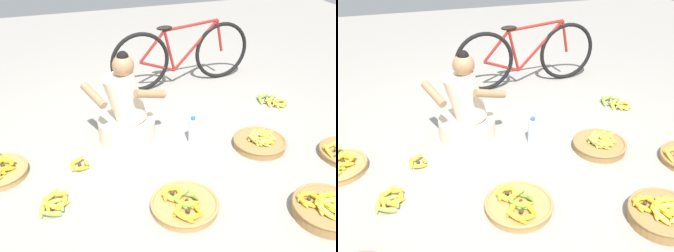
# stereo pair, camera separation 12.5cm
# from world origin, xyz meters

# --- Properties ---
(ground_plane) EXTENTS (10.00, 10.00, 0.00)m
(ground_plane) POSITION_xyz_m (0.00, 0.00, 0.00)
(ground_plane) COLOR gray
(vendor_woman_front) EXTENTS (0.71, 0.52, 0.83)m
(vendor_woman_front) POSITION_xyz_m (-0.24, 0.30, 0.27)
(vendor_woman_front) COLOR beige
(vendor_woman_front) RESTS_ON ground
(bicycle_leaning) EXTENTS (1.70, 0.16, 0.73)m
(bicycle_leaning) POSITION_xyz_m (0.65, 1.26, 0.36)
(bicycle_leaning) COLOR black
(bicycle_leaning) RESTS_ON ground
(banana_basket_mid_right) EXTENTS (0.46, 0.46, 0.14)m
(banana_basket_mid_right) POSITION_xyz_m (-1.35, 0.04, 0.05)
(banana_basket_mid_right) COLOR #A87F47
(banana_basket_mid_right) RESTS_ON ground
(banana_basket_back_right) EXTENTS (0.49, 0.49, 0.17)m
(banana_basket_back_right) POSITION_xyz_m (0.85, -1.15, 0.06)
(banana_basket_back_right) COLOR olive
(banana_basket_back_right) RESTS_ON ground
(banana_basket_mid_left) EXTENTS (0.49, 0.49, 0.13)m
(banana_basket_mid_left) POSITION_xyz_m (-0.07, -0.78, 0.04)
(banana_basket_mid_left) COLOR #A87F47
(banana_basket_mid_left) RESTS_ON ground
(banana_basket_near_vendor) EXTENTS (0.47, 0.47, 0.15)m
(banana_basket_near_vendor) POSITION_xyz_m (0.85, -0.24, 0.05)
(banana_basket_near_vendor) COLOR olive
(banana_basket_near_vendor) RESTS_ON ground
(loose_bananas_back_center) EXTENTS (0.23, 0.27, 0.09)m
(loose_bananas_back_center) POSITION_xyz_m (-0.95, -0.47, 0.03)
(loose_bananas_back_center) COLOR yellow
(loose_bananas_back_center) RESTS_ON ground
(loose_bananas_back_left) EXTENTS (0.15, 0.17, 0.08)m
(loose_bananas_back_left) POSITION_xyz_m (-0.72, -0.04, 0.03)
(loose_bananas_back_left) COLOR gold
(loose_bananas_back_left) RESTS_ON ground
(loose_bananas_front_right) EXTENTS (0.28, 0.32, 0.09)m
(loose_bananas_front_right) POSITION_xyz_m (1.41, 0.46, 0.03)
(loose_bananas_front_right) COLOR yellow
(loose_bananas_front_right) RESTS_ON ground
(water_bottle) EXTENTS (0.08, 0.08, 0.26)m
(water_bottle) POSITION_xyz_m (0.31, 0.02, 0.12)
(water_bottle) COLOR silver
(water_bottle) RESTS_ON ground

